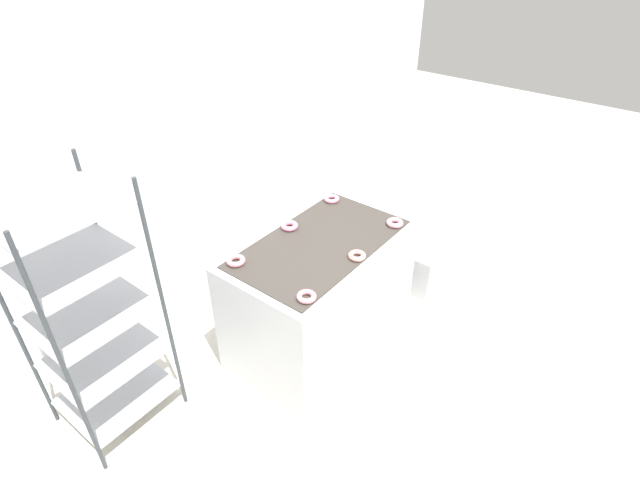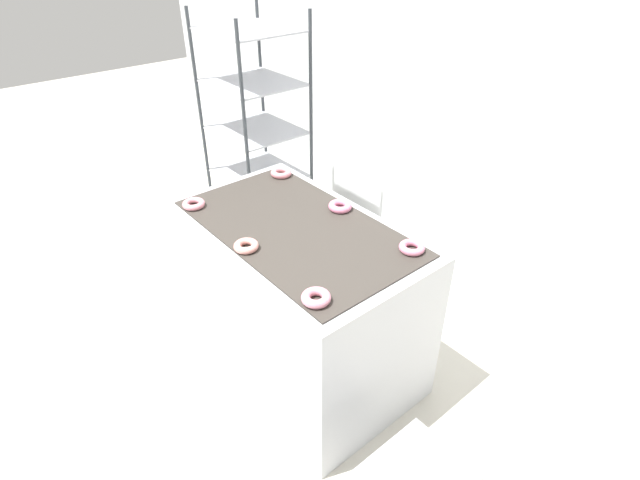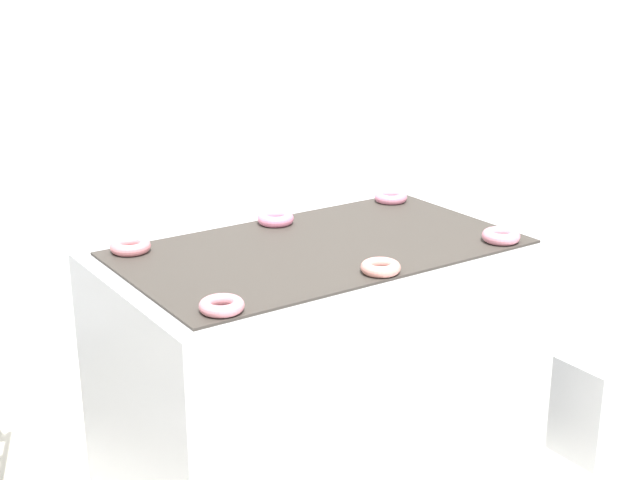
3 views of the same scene
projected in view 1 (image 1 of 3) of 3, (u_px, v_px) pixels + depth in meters
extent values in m
plane|color=beige|center=(392.00, 380.00, 3.48)|extent=(14.00, 14.00, 0.00)
cube|color=silver|center=(165.00, 120.00, 3.77)|extent=(8.00, 0.05, 2.80)
cube|color=#B7BABF|center=(320.00, 295.00, 3.55)|extent=(1.31, 0.78, 0.89)
cube|color=#38332D|center=(320.00, 243.00, 3.30)|extent=(1.20, 0.68, 0.01)
cube|color=#262628|center=(390.00, 269.00, 3.51)|extent=(0.12, 0.07, 0.10)
cylinder|color=#33383D|center=(65.00, 372.00, 2.47)|extent=(0.02, 0.02, 1.67)
cylinder|color=#33383D|center=(164.00, 307.00, 2.87)|extent=(0.02, 0.02, 1.67)
cylinder|color=#33383D|center=(13.00, 325.00, 2.75)|extent=(0.02, 0.02, 1.67)
cylinder|color=#33383D|center=(110.00, 272.00, 3.14)|extent=(0.02, 0.02, 1.67)
cube|color=#A8AAB2|center=(117.00, 393.00, 3.18)|extent=(0.60, 0.54, 0.01)
cube|color=#A8AAB2|center=(104.00, 356.00, 2.99)|extent=(0.60, 0.54, 0.01)
cube|color=#A8AAB2|center=(89.00, 314.00, 2.80)|extent=(0.60, 0.54, 0.01)
cube|color=#A8AAB2|center=(72.00, 265.00, 2.61)|extent=(0.60, 0.54, 0.01)
cube|color=#A8AAB2|center=(53.00, 209.00, 2.41)|extent=(0.60, 0.54, 0.01)
cube|color=#B7BABF|center=(417.00, 266.00, 4.26)|extent=(0.34, 0.39, 0.37)
torus|color=pink|center=(306.00, 297.00, 2.82)|extent=(0.12, 0.12, 0.03)
torus|color=#DE9287|center=(357.00, 256.00, 3.15)|extent=(0.11, 0.11, 0.03)
torus|color=pink|center=(395.00, 223.00, 3.47)|extent=(0.12, 0.12, 0.04)
torus|color=pink|center=(236.00, 261.00, 3.10)|extent=(0.12, 0.12, 0.03)
torus|color=pink|center=(289.00, 226.00, 3.44)|extent=(0.12, 0.12, 0.04)
torus|color=pink|center=(332.00, 199.00, 3.75)|extent=(0.12, 0.12, 0.03)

